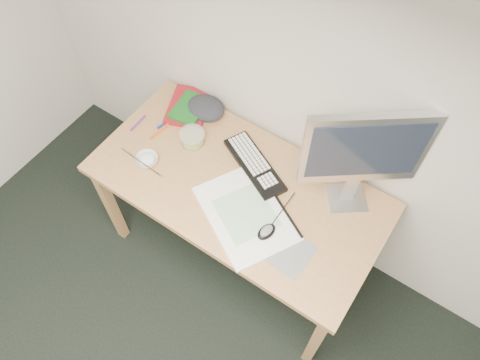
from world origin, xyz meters
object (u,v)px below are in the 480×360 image
object	(u,v)px
sketchpad	(246,214)
rice_bowl	(147,160)
desk	(238,194)
monitor	(364,152)
keyboard	(255,165)

from	to	relation	value
sketchpad	rice_bowl	bearing A→B (deg)	-148.33
sketchpad	desk	bearing A→B (deg)	167.01
monitor	desk	bearing A→B (deg)	168.99
monitor	rice_bowl	distance (m)	1.02
monitor	rice_bowl	size ratio (longest dim) A/B	5.36
sketchpad	keyboard	bearing A→B (deg)	143.74
sketchpad	monitor	world-z (taller)	monitor
desk	keyboard	xyz separation A→B (m)	(0.01, 0.13, 0.09)
sketchpad	keyboard	distance (m)	0.26
sketchpad	keyboard	xyz separation A→B (m)	(-0.11, 0.24, 0.01)
desk	sketchpad	world-z (taller)	sketchpad
desk	sketchpad	xyz separation A→B (m)	(0.12, -0.11, 0.09)
keyboard	rice_bowl	size ratio (longest dim) A/B	3.62
sketchpad	monitor	size ratio (longest dim) A/B	0.79
desk	monitor	bearing A→B (deg)	26.09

